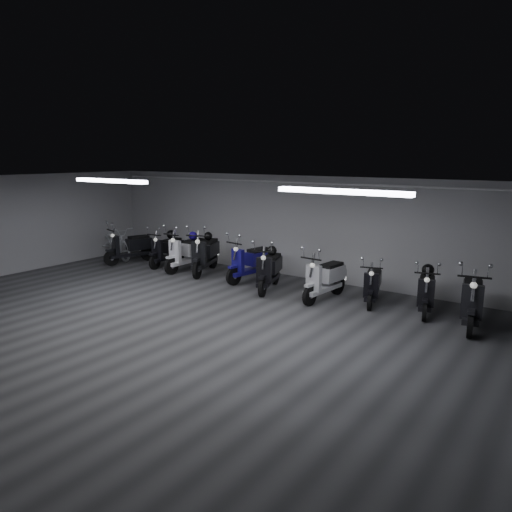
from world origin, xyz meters
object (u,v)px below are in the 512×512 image
Objects in this scene: scooter_1 at (167,245)px; bicycle at (115,239)px; scooter_0 at (130,242)px; helmet_2 at (208,236)px; scooter_6 at (325,272)px; helmet_0 at (428,270)px; scooter_8 at (427,285)px; scooter_5 at (269,264)px; scooter_4 at (251,256)px; scooter_3 at (205,248)px; helmet_3 at (171,235)px; scooter_7 at (373,279)px; scooter_2 at (187,247)px; scooter_9 at (473,292)px; helmet_4 at (193,236)px; helmet_1 at (272,251)px.

scooter_1 is 0.86× the size of bicycle.
scooter_0 is 2.79m from helmet_2.
scooter_0 is at bearing -174.98° from scooter_6.
scooter_8 is at bearing -74.88° from helmet_0.
scooter_5 is 3.76m from helmet_0.
scooter_4 is at bearing -74.01° from bicycle.
scooter_3 reaches higher than helmet_2.
bicycle is 2.16m from helmet_3.
scooter_3 is at bearing 162.87° from scooter_7.
scooter_4 is 1.73m from helmet_2.
scooter_0 is 0.99× the size of scooter_4.
scooter_2 reaches higher than scooter_5.
scooter_1 is 0.96× the size of scooter_6.
scooter_9 is (2.18, -0.33, 0.12)m from scooter_7.
helmet_4 is at bearing 149.48° from scooter_5.
helmet_2 is at bearing 28.27° from scooter_2.
scooter_9 is at bearing 18.10° from scooter_0.
helmet_1 is (5.22, 0.18, 0.29)m from scooter_0.
scooter_5 reaches higher than helmet_1.
helmet_0 is at bearing 3.02° from scooter_2.
scooter_2 is 7.92m from scooter_9.
scooter_5 is 7.41× the size of helmet_1.
helmet_1 is at bearing -10.14° from helmet_2.
scooter_6 is 0.90× the size of bicycle.
helmet_3 is (-4.15, 0.73, 0.25)m from scooter_5.
scooter_1 is 7.82m from helmet_0.
scooter_1 is at bearing 174.81° from scooter_2.
scooter_8 is 10.00m from bicycle.
scooter_3 is at bearing -68.71° from helmet_2.
scooter_9 reaches higher than helmet_3.
scooter_4 is at bearing 162.15° from scooter_7.
scooter_0 is at bearing -88.33° from bicycle.
scooter_1 reaches higher than helmet_3.
scooter_2 is 1.14× the size of scooter_8.
helmet_1 is (-2.64, -0.18, 0.38)m from scooter_7.
helmet_3 is (-0.03, 0.24, 0.29)m from scooter_1.
helmet_4 reaches higher than helmet_1.
scooter_9 reaches higher than scooter_7.
scooter_8 is 0.83× the size of bicycle.
helmet_1 is 1.00× the size of helmet_4.
scooter_1 is 0.90× the size of scooter_9.
scooter_0 reaches higher than scooter_8.
scooter_1 is 0.38m from helmet_3.
scooter_8 reaches higher than helmet_1.
scooter_1 is 6.98× the size of helmet_1.
scooter_4 is (1.58, 0.04, -0.05)m from scooter_3.
scooter_0 is 1.06× the size of scooter_1.
scooter_5 is at bearing -13.59° from scooter_1.
scooter_1 is at bearing -178.77° from helmet_0.
scooter_7 is (3.48, -0.05, -0.10)m from scooter_4.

